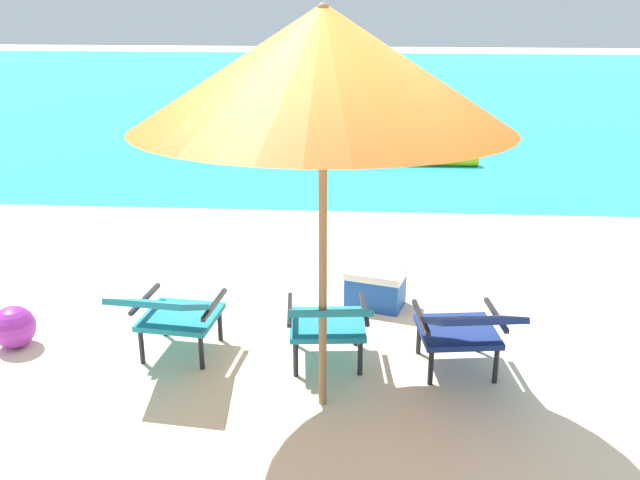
{
  "coord_description": "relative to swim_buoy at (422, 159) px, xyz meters",
  "views": [
    {
      "loc": [
        0.32,
        -4.25,
        2.58
      ],
      "look_at": [
        0.0,
        0.67,
        0.75
      ],
      "focal_mm": 40.08,
      "sensor_mm": 36.0,
      "label": 1
    }
  ],
  "objects": [
    {
      "name": "lounge_chair_left",
      "position": [
        -2.13,
        -5.74,
        0.31
      ],
      "size": [
        0.63,
        0.93,
        0.68
      ],
      "color": "teal",
      "rests_on": "ground_plane"
    },
    {
      "name": "ocean_band",
      "position": [
        -1.13,
        6.79,
        -0.09
      ],
      "size": [
        40.0,
        18.0,
        0.01
      ],
      "primitive_type": "cube",
      "color": "#28B2B7",
      "rests_on": "ground_plane"
    },
    {
      "name": "cooler_box",
      "position": [
        -0.71,
        -4.71,
        0.06
      ],
      "size": [
        0.54,
        0.44,
        0.32
      ],
      "color": "#194CA5",
      "rests_on": "ground_plane"
    },
    {
      "name": "beach_umbrella_center",
      "position": [
        -1.05,
        -6.18,
        2.01
      ],
      "size": [
        2.17,
        2.19,
        2.5
      ],
      "color": "olive",
      "rests_on": "ground_plane"
    },
    {
      "name": "lounge_chair_center",
      "position": [
        -1.04,
        -5.8,
        0.31
      ],
      "size": [
        0.61,
        0.92,
        0.68
      ],
      "color": "teal",
      "rests_on": "ground_plane"
    },
    {
      "name": "lounge_chair_right",
      "position": [
        -0.13,
        -5.84,
        0.31
      ],
      "size": [
        0.64,
        0.93,
        0.68
      ],
      "color": "navy",
      "rests_on": "ground_plane"
    },
    {
      "name": "beach_ball",
      "position": [
        -3.36,
        -5.58,
        0.06
      ],
      "size": [
        0.32,
        0.32,
        0.32
      ],
      "primitive_type": "sphere",
      "color": "purple",
      "rests_on": "ground_plane"
    },
    {
      "name": "swim_buoy",
      "position": [
        0.0,
        0.0,
        0.0
      ],
      "size": [
        1.6,
        0.18,
        0.18
      ],
      "primitive_type": "cylinder",
      "rotation": [
        0.0,
        1.57,
        0.0
      ],
      "color": "yellow",
      "rests_on": "ocean_band"
    },
    {
      "name": "ground_plane",
      "position": [
        -1.13,
        -1.86,
        -0.1
      ],
      "size": [
        40.0,
        40.0,
        0.0
      ],
      "primitive_type": "plane",
      "color": "beige"
    }
  ]
}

